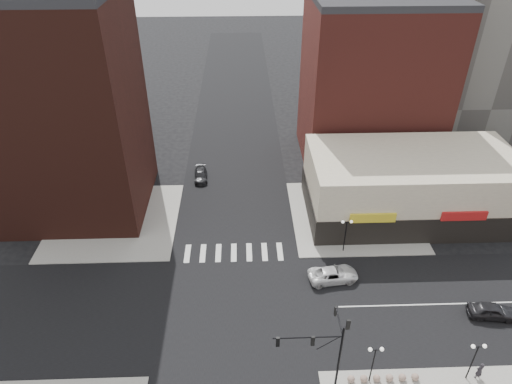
{
  "coord_description": "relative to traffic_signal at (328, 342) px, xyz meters",
  "views": [
    {
      "loc": [
        1.03,
        -29.97,
        33.52
      ],
      "look_at": [
        2.2,
        3.72,
        11.0
      ],
      "focal_mm": 32.0,
      "sensor_mm": 36.0,
      "label": 1
    }
  ],
  "objects": [
    {
      "name": "ground",
      "position": [
        -7.24,
        7.83,
        -4.96
      ],
      "size": [
        240.0,
        240.0,
        0.0
      ],
      "primitive_type": "plane",
      "color": "black",
      "rests_on": "ground"
    },
    {
      "name": "road_ew",
      "position": [
        -7.24,
        7.83,
        -4.95
      ],
      "size": [
        200.0,
        14.0,
        0.02
      ],
      "primitive_type": "cube",
      "color": "black",
      "rests_on": "ground"
    },
    {
      "name": "road_ns",
      "position": [
        -7.24,
        7.83,
        -4.95
      ],
      "size": [
        14.0,
        200.0,
        0.02
      ],
      "primitive_type": "cube",
      "color": "black",
      "rests_on": "ground"
    },
    {
      "name": "sidewalk_nw",
      "position": [
        -21.74,
        22.33,
        -4.9
      ],
      "size": [
        15.0,
        15.0,
        0.12
      ],
      "primitive_type": "cube",
      "color": "gray",
      "rests_on": "ground"
    },
    {
      "name": "sidewalk_ne",
      "position": [
        7.26,
        22.33,
        -4.9
      ],
      "size": [
        15.0,
        15.0,
        0.12
      ],
      "primitive_type": "cube",
      "color": "gray",
      "rests_on": "ground"
    },
    {
      "name": "building_nw",
      "position": [
        -26.24,
        26.33,
        7.54
      ],
      "size": [
        16.0,
        15.0,
        25.0
      ],
      "primitive_type": "cube",
      "color": "#381812",
      "rests_on": "ground"
    },
    {
      "name": "building_nw_low",
      "position": [
        -39.24,
        41.83,
        1.04
      ],
      "size": [
        20.0,
        18.0,
        12.0
      ],
      "primitive_type": "cube",
      "color": "#381812",
      "rests_on": "ground"
    },
    {
      "name": "building_ne_midrise",
      "position": [
        11.76,
        37.33,
        6.04
      ],
      "size": [
        18.0,
        15.0,
        22.0
      ],
      "primitive_type": "cube",
      "color": "maroon",
      "rests_on": "ground"
    },
    {
      "name": "building_ne_row",
      "position": [
        13.76,
        22.83,
        -1.66
      ],
      "size": [
        24.2,
        12.2,
        8.0
      ],
      "color": "beige",
      "rests_on": "ground"
    },
    {
      "name": "traffic_signal",
      "position": [
        0.0,
        0.0,
        0.0
      ],
      "size": [
        5.59,
        3.09,
        7.77
      ],
      "color": "black",
      "rests_on": "ground"
    },
    {
      "name": "street_lamp_se_a",
      "position": [
        3.76,
        -0.17,
        -1.67
      ],
      "size": [
        1.22,
        0.32,
        4.16
      ],
      "color": "black",
      "rests_on": "sidewalk_se"
    },
    {
      "name": "street_lamp_se_b",
      "position": [
        11.76,
        -0.17,
        -1.67
      ],
      "size": [
        1.22,
        0.32,
        4.16
      ],
      "color": "black",
      "rests_on": "sidewalk_se"
    },
    {
      "name": "street_lamp_ne",
      "position": [
        4.76,
        15.83,
        -1.67
      ],
      "size": [
        1.22,
        0.32,
        4.16
      ],
      "color": "black",
      "rests_on": "sidewalk_ne"
    },
    {
      "name": "bollard_row",
      "position": [
        4.89,
        -0.17,
        -4.54
      ],
      "size": [
        5.85,
        0.6,
        0.6
      ],
      "color": "#896D5E",
      "rests_on": "sidewalk_se"
    },
    {
      "name": "white_suv",
      "position": [
        2.86,
        11.53,
        -4.26
      ],
      "size": [
        5.33,
        2.97,
        1.41
      ],
      "primitive_type": "imported",
      "rotation": [
        0.0,
        0.0,
        1.7
      ],
      "color": "silver",
      "rests_on": "ground"
    },
    {
      "name": "dark_sedan_east",
      "position": [
        16.78,
        6.21,
        -4.22
      ],
      "size": [
        4.54,
        2.31,
        1.48
      ],
      "primitive_type": "imported",
      "rotation": [
        0.0,
        0.0,
        1.44
      ],
      "color": "black",
      "rests_on": "ground"
    },
    {
      "name": "dark_sedan_north",
      "position": [
        -11.97,
        31.54,
        -4.35
      ],
      "size": [
        2.0,
        4.32,
        1.22
      ],
      "primitive_type": "imported",
      "rotation": [
        0.0,
        0.0,
        0.07
      ],
      "color": "black",
      "rests_on": "ground"
    },
    {
      "name": "pedestrian",
      "position": [
        12.67,
        -0.17,
        -3.95
      ],
      "size": [
        0.73,
        0.56,
        1.79
      ],
      "primitive_type": "imported",
      "rotation": [
        0.0,
        0.0,
        3.37
      ],
      "color": "#242126",
      "rests_on": "sidewalk_se"
    }
  ]
}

